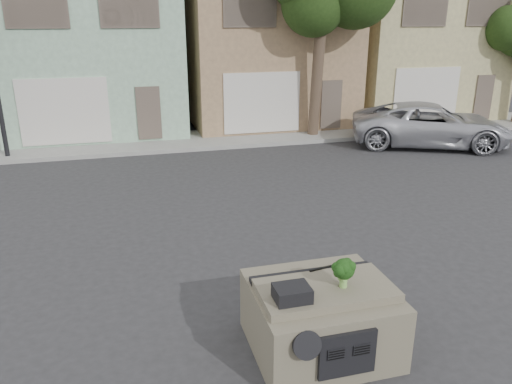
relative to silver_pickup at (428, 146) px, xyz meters
name	(u,v)px	position (x,y,z in m)	size (l,w,h in m)	color
ground_plane	(264,259)	(-8.82, -7.53, 0.00)	(120.00, 120.00, 0.00)	#303033
sidewalk	(190,141)	(-8.82, 2.97, 0.07)	(40.00, 3.00, 0.15)	gray
townhouse_mint	(92,40)	(-12.32, 6.97, 3.77)	(7.20, 8.20, 7.55)	#97BD9F
townhouse_tan	(260,38)	(-4.82, 6.97, 3.77)	(7.20, 8.20, 7.55)	#9A7A58
townhouse_beige	(404,37)	(2.68, 6.97, 3.77)	(7.20, 8.20, 7.55)	tan
silver_pickup	(428,146)	(0.00, 0.00, 0.00)	(2.72, 5.90, 1.64)	silver
tree_near	(319,30)	(-3.82, 2.27, 4.25)	(4.40, 4.00, 8.50)	#203812
car_dashboard	(320,315)	(-8.82, -10.53, 0.56)	(2.00, 1.80, 1.12)	#6C6551
instrument_hump	(292,293)	(-9.40, -10.88, 1.22)	(0.48, 0.38, 0.20)	black
wiper_arm	(330,266)	(-8.54, -10.15, 1.13)	(0.70, 0.03, 0.02)	black
broccoli	(344,273)	(-8.59, -10.74, 1.34)	(0.36, 0.36, 0.44)	#14330E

